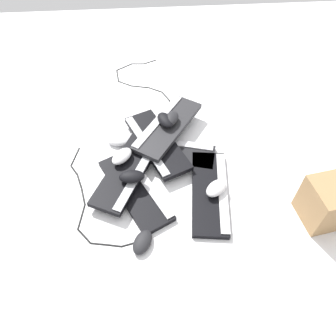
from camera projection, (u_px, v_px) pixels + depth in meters
ground_plane at (163, 165)px, 1.54m from camera, size 3.20×3.20×0.00m
keyboard_0 at (168, 152)px, 1.57m from camera, size 0.26×0.46×0.03m
keyboard_1 at (136, 189)px, 1.43m from camera, size 0.46×0.34×0.03m
keyboard_2 at (210, 192)px, 1.42m from camera, size 0.46×0.20×0.03m
keyboard_3 at (156, 143)px, 1.57m from camera, size 0.46×0.31×0.03m
keyboard_4 at (128, 171)px, 1.46m from camera, size 0.46×0.33×0.03m
keyboard_5 at (167, 126)px, 1.60m from camera, size 0.45×0.37×0.03m
mouse_0 at (143, 242)px, 1.27m from camera, size 0.13×0.11×0.04m
mouse_1 at (122, 136)px, 1.63m from camera, size 0.09×0.12×0.04m
mouse_2 at (122, 156)px, 1.47m from camera, size 0.13×0.12×0.04m
mouse_3 at (132, 177)px, 1.39m from camera, size 0.07×0.11×0.04m
mouse_4 at (216, 188)px, 1.39m from camera, size 0.12×0.13×0.04m
mouse_5 at (165, 120)px, 1.57m from camera, size 0.13×0.10×0.04m
mouse_6 at (118, 141)px, 1.61m from camera, size 0.09×0.12×0.04m
mouse_7 at (171, 119)px, 1.58m from camera, size 0.13×0.11×0.04m
cable_0 at (146, 86)px, 1.91m from camera, size 0.67×0.32×0.01m
cable_1 at (88, 204)px, 1.40m from camera, size 0.54×0.31×0.01m
cardboard_box at (333, 201)px, 1.29m from camera, size 0.20×0.24×0.20m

